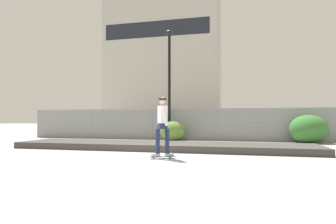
{
  "coord_description": "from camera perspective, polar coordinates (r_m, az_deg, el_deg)",
  "views": [
    {
      "loc": [
        3.14,
        -8.5,
        1.23
      ],
      "look_at": [
        0.06,
        3.86,
        1.55
      ],
      "focal_mm": 30.8,
      "sensor_mm": 36.0,
      "label": 1
    }
  ],
  "objects": [
    {
      "name": "parked_car_far",
      "position": [
        20.27,
        30.27,
        -2.33
      ],
      "size": [
        4.45,
        2.05,
        1.66
      ],
      "color": "black",
      "rests_on": "ground_plane"
    },
    {
      "name": "parked_car_near",
      "position": [
        20.74,
        -6.21,
        -2.49
      ],
      "size": [
        4.42,
        1.99,
        1.66
      ],
      "color": "#566B4C",
      "rests_on": "ground_plane"
    },
    {
      "name": "chain_fence",
      "position": [
        17.02,
        3.37,
        -2.42
      ],
      "size": [
        20.26,
        0.06,
        1.85
      ],
      "color": "gray",
      "rests_on": "ground_plane"
    },
    {
      "name": "skateboard",
      "position": [
        9.06,
        -1.11,
        -8.86
      ],
      "size": [
        0.79,
        0.57,
        0.07
      ],
      "color": "#2D608C",
      "rests_on": "ground_plane"
    },
    {
      "name": "skater",
      "position": [
        8.99,
        -1.11,
        -2.12
      ],
      "size": [
        0.67,
        0.62,
        1.83
      ],
      "color": "#B2ADA8",
      "rests_on": "skateboard"
    },
    {
      "name": "parked_car_mid",
      "position": [
        19.5,
        11.83,
        -2.54
      ],
      "size": [
        4.42,
        2.0,
        1.66
      ],
      "color": "#474C54",
      "rests_on": "ground_plane"
    },
    {
      "name": "gravel_berm",
      "position": [
        11.88,
        -1.39,
        -6.73
      ],
      "size": [
        12.17,
        2.43,
        0.26
      ],
      "primitive_type": "cube",
      "color": "#3D3A38",
      "rests_on": "ground_plane"
    },
    {
      "name": "shrub_left",
      "position": [
        16.33,
        0.9,
        -3.8
      ],
      "size": [
        1.42,
        1.17,
        1.1
      ],
      "color": "#567A33",
      "rests_on": "ground_plane"
    },
    {
      "name": "ground_plane",
      "position": [
        9.15,
        -6.28,
        -9.14
      ],
      "size": [
        120.0,
        120.0,
        0.0
      ],
      "primitive_type": "plane",
      "color": "gray"
    },
    {
      "name": "shrub_center",
      "position": [
        16.4,
        26.07,
        -3.05
      ],
      "size": [
        1.87,
        1.53,
        1.44
      ],
      "color": "#336B2D",
      "rests_on": "ground_plane"
    },
    {
      "name": "street_lamp",
      "position": [
        17.04,
        0.27,
        8.13
      ],
      "size": [
        0.44,
        0.44,
        6.48
      ],
      "color": "black",
      "rests_on": "ground_plane"
    },
    {
      "name": "library_building",
      "position": [
        52.87,
        -0.19,
        10.72
      ],
      "size": [
        18.31,
        14.77,
        24.68
      ],
      "color": "#B2AFA8",
      "rests_on": "ground_plane"
    }
  ]
}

